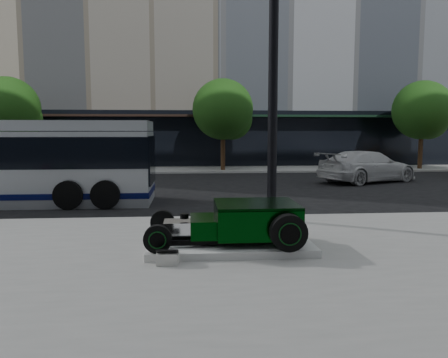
{
  "coord_description": "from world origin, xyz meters",
  "views": [
    {
      "loc": [
        -1.16,
        -14.48,
        2.57
      ],
      "look_at": [
        -0.15,
        -2.06,
        1.2
      ],
      "focal_mm": 35.0,
      "sensor_mm": 36.0,
      "label": 1
    }
  ],
  "objects": [
    {
      "name": "ground",
      "position": [
        0.0,
        0.0,
        0.0
      ],
      "size": [
        120.0,
        120.0,
        0.0
      ],
      "primitive_type": "plane",
      "color": "black",
      "rests_on": "ground"
    },
    {
      "name": "sidewalk_far",
      "position": [
        0.0,
        14.0,
        0.06
      ],
      "size": [
        70.0,
        4.0,
        0.12
      ],
      "primitive_type": "cube",
      "color": "gray",
      "rests_on": "ground"
    },
    {
      "name": "street_trees",
      "position": [
        1.15,
        13.07,
        3.77
      ],
      "size": [
        29.8,
        3.8,
        5.7
      ],
      "color": "black",
      "rests_on": "sidewalk_far"
    },
    {
      "name": "display_plinth",
      "position": [
        -0.31,
        -5.55,
        0.2
      ],
      "size": [
        3.4,
        1.8,
        0.15
      ],
      "primitive_type": "cube",
      "color": "silver",
      "rests_on": "sidewalk_near"
    },
    {
      "name": "hot_rod",
      "position": [
        0.02,
        -5.55,
        0.7
      ],
      "size": [
        3.22,
        2.0,
        0.81
      ],
      "color": "black",
      "rests_on": "display_plinth"
    },
    {
      "name": "info_plaque",
      "position": [
        -1.57,
        -6.56,
        0.24
      ],
      "size": [
        0.41,
        0.32,
        0.31
      ],
      "color": "silver",
      "rests_on": "sidewalk_near"
    },
    {
      "name": "lamppost",
      "position": [
        1.12,
        -2.67,
        4.08
      ],
      "size": [
        0.47,
        0.47,
        8.58
      ],
      "color": "black",
      "rests_on": "sidewalk_near"
    },
    {
      "name": "white_sedan",
      "position": [
        7.84,
        6.81,
        0.79
      ],
      "size": [
        5.88,
        4.29,
        1.58
      ],
      "primitive_type": "imported",
      "rotation": [
        0.0,
        0.0,
        2.0
      ],
      "color": "silver",
      "rests_on": "ground"
    }
  ]
}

